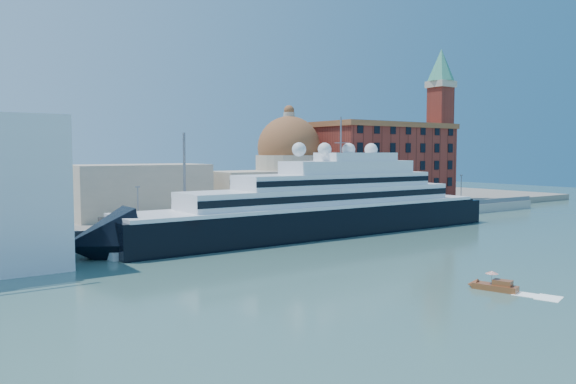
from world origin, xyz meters
TOP-DOWN VIEW (x-y plane):
  - ground at (0.00, 0.00)m, footprint 400.00×400.00m
  - quay at (0.00, 34.00)m, footprint 180.00×10.00m
  - land at (0.00, 75.00)m, footprint 260.00×72.00m
  - quay_fence at (0.00, 29.50)m, footprint 180.00×0.10m
  - superyacht at (1.56, 23.00)m, footprint 94.12×13.05m
  - service_barge at (-33.08, 21.36)m, footprint 11.50×5.23m
  - water_taxi at (-5.99, -25.75)m, footprint 3.23×5.48m
  - warehouse at (52.00, 52.00)m, footprint 43.00×19.00m
  - campanile at (76.00, 52.00)m, footprint 8.40×8.40m
  - church at (6.39, 57.72)m, footprint 66.00×18.00m
  - lamp_posts at (-12.67, 32.27)m, footprint 120.80×2.40m

SIDE VIEW (x-z plane):
  - ground at x=0.00m, z-range 0.00..0.00m
  - water_taxi at x=-5.99m, z-range -0.64..1.83m
  - service_barge at x=-33.08m, z-range -0.53..1.96m
  - land at x=0.00m, z-range 0.00..2.00m
  - quay at x=0.00m, z-range 0.00..2.50m
  - quay_fence at x=0.00m, z-range 2.50..3.70m
  - superyacht at x=1.56m, z-range -9.21..18.92m
  - lamp_posts at x=-12.67m, z-range 0.84..18.84m
  - church at x=6.39m, z-range -1.84..23.66m
  - warehouse at x=52.00m, z-range 2.16..25.41m
  - campanile at x=76.00m, z-range 5.26..52.26m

